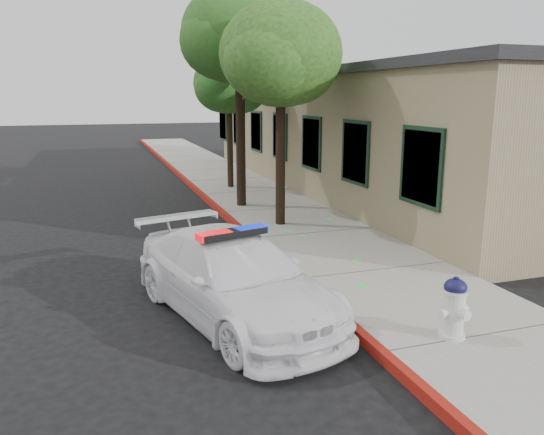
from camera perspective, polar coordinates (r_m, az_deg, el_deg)
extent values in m
plane|color=black|center=(9.82, 2.69, -7.41)|extent=(120.00, 120.00, 0.00)
cube|color=gray|center=(13.02, 4.51, -1.94)|extent=(3.20, 60.00, 0.15)
cube|color=maroon|center=(12.52, -2.01, -2.49)|extent=(0.14, 60.00, 0.16)
cube|color=#948761|center=(20.29, 11.37, 8.72)|extent=(7.00, 20.00, 4.00)
cube|color=black|center=(20.26, 11.65, 14.71)|extent=(7.30, 20.30, 0.24)
cube|color=black|center=(11.68, 15.70, 5.27)|extent=(0.08, 1.48, 1.68)
cube|color=black|center=(14.24, 8.93, 6.91)|extent=(0.08, 1.48, 1.68)
cube|color=black|center=(16.95, 4.24, 7.97)|extent=(0.08, 1.48, 1.68)
cube|color=black|center=(19.74, 0.85, 8.71)|extent=(0.08, 1.48, 1.68)
cube|color=black|center=(22.58, -1.70, 9.25)|extent=(0.08, 1.48, 1.68)
cube|color=black|center=(25.47, -3.69, 9.65)|extent=(0.08, 1.48, 1.68)
cube|color=black|center=(28.37, -5.27, 9.96)|extent=(0.08, 1.48, 1.68)
imported|color=white|center=(8.33, -4.14, -6.44)|extent=(2.95, 4.83, 1.31)
cube|color=black|center=(8.12, -4.22, -1.68)|extent=(1.23, 0.58, 0.10)
cube|color=red|center=(7.97, -6.23, -1.96)|extent=(0.56, 0.37, 0.11)
cube|color=#0B22C7|center=(8.27, -2.29, -1.34)|extent=(0.56, 0.37, 0.11)
cylinder|color=silver|center=(7.93, 18.71, -11.84)|extent=(0.36, 0.36, 0.06)
cylinder|color=silver|center=(7.80, 18.88, -9.67)|extent=(0.30, 0.30, 0.59)
cylinder|color=silver|center=(7.69, 19.05, -7.50)|extent=(0.34, 0.34, 0.04)
ellipsoid|color=#10103B|center=(7.67, 19.09, -7.05)|extent=(0.31, 0.31, 0.23)
cylinder|color=#10103B|center=(7.63, 19.15, -6.31)|extent=(0.07, 0.07, 0.06)
cylinder|color=silver|center=(7.66, 17.97, -9.80)|extent=(0.15, 0.14, 0.12)
cylinder|color=silver|center=(7.92, 19.79, -9.19)|extent=(0.15, 0.14, 0.12)
cylinder|color=silver|center=(7.67, 19.92, -9.75)|extent=(0.17, 0.15, 0.15)
cylinder|color=black|center=(13.56, 0.91, 6.35)|extent=(0.25, 0.25, 3.40)
ellipsoid|color=#1D4716|center=(13.51, 0.95, 17.17)|extent=(3.03, 3.03, 2.57)
ellipsoid|color=#1D4716|center=(13.97, 2.13, 15.86)|extent=(2.27, 2.27, 1.93)
ellipsoid|color=#1D4716|center=(13.07, 0.06, 16.48)|extent=(2.36, 2.36, 2.01)
cylinder|color=black|center=(15.98, -3.38, 8.40)|extent=(0.28, 0.28, 3.99)
ellipsoid|color=#2C4F18|center=(16.02, -3.53, 19.04)|extent=(3.35, 3.35, 2.84)
ellipsoid|color=#2C4F18|center=(16.39, -2.15, 17.78)|extent=(2.70, 2.70, 2.29)
ellipsoid|color=#2C4F18|center=(15.72, -5.01, 18.34)|extent=(2.59, 2.59, 2.20)
cylinder|color=black|center=(19.40, -4.53, 7.61)|extent=(0.22, 0.22, 2.93)
ellipsoid|color=#294917|center=(19.32, -4.65, 14.18)|extent=(2.51, 2.51, 2.14)
ellipsoid|color=#294917|center=(19.55, -3.49, 13.44)|extent=(1.93, 1.93, 1.64)
ellipsoid|color=#294917|center=(19.02, -5.27, 13.68)|extent=(2.01, 2.01, 1.71)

